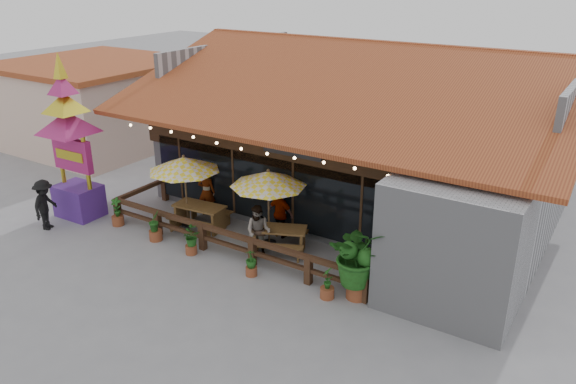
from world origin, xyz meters
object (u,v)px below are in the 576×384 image
Objects in this scene: umbrella_left at (184,164)px; pedestrian at (45,205)px; picnic_table_left at (200,213)px; thai_sign_tower at (68,127)px; picnic_table_right at (280,236)px; tropical_plant at (359,257)px; umbrella_right at (268,179)px.

pedestrian is (-4.01, -2.83, -1.41)m from umbrella_left.
picnic_table_left is 0.30× the size of thai_sign_tower.
pedestrian is at bearing -159.18° from picnic_table_right.
picnic_table_left is 1.07× the size of pedestrian.
thai_sign_tower is (-4.48, -1.56, 2.81)m from picnic_table_left.
thai_sign_tower is 2.84× the size of tropical_plant.
picnic_table_left is (0.49, 0.10, -1.74)m from umbrella_left.
umbrella_right is 1.56× the size of pedestrian.
tropical_plant is (11.15, 0.44, -2.10)m from thai_sign_tower.
umbrella_left is 1.51× the size of picnic_table_right.
umbrella_right is at bearing 160.35° from tropical_plant.
umbrella_right is 1.26× the size of tropical_plant.
tropical_plant is (7.16, -1.01, -1.03)m from umbrella_left.
thai_sign_tower is at bearing -159.92° from umbrella_left.
umbrella_right is 4.29m from tropical_plant.
picnic_table_right is 8.46m from thai_sign_tower.
thai_sign_tower is 3.53× the size of pedestrian.
tropical_plant is 11.33m from pedestrian.
umbrella_left is 1.68× the size of picnic_table_left.
umbrella_left is at bearing 20.08° from thai_sign_tower.
umbrella_right is 1.87m from picnic_table_right.
pedestrian is (-4.50, -2.93, 0.33)m from picnic_table_left.
umbrella_left is at bearing -177.79° from picnic_table_right.
umbrella_right is 8.05m from pedestrian.
tropical_plant is (3.93, -1.40, -1.02)m from umbrella_right.
thai_sign_tower reaches higher than umbrella_right.
thai_sign_tower reaches higher than pedestrian.
pedestrian is at bearing -90.97° from thai_sign_tower.
tropical_plant is (3.35, -1.16, 0.74)m from picnic_table_right.
pedestrian is at bearing -144.80° from umbrella_left.
umbrella_right is at bearing 5.95° from picnic_table_left.
umbrella_right reaches higher than picnic_table_left.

